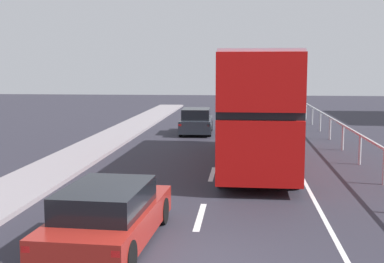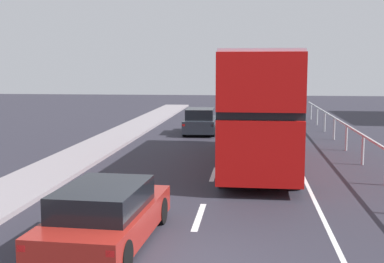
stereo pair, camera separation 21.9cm
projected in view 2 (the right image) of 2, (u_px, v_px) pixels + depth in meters
The scene contains 5 objects.
lane_paint_markings at pixel (267, 173), 18.51m from camera, with size 3.24×46.00×0.01m.
bridge_side_railing at pixel (374, 148), 18.23m from camera, with size 0.10×42.00×1.18m.
double_decker_bus_red at pixel (260, 106), 19.78m from camera, with size 2.73×10.82×4.29m.
hatchback_car_near at pixel (106, 215), 11.02m from camera, with size 2.03×4.60×1.32m.
sedan_car_ahead at pixel (200, 122), 29.45m from camera, with size 1.87×4.10×1.43m.
Camera 2 is at (1.25, -9.62, 3.77)m, focal length 48.56 mm.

